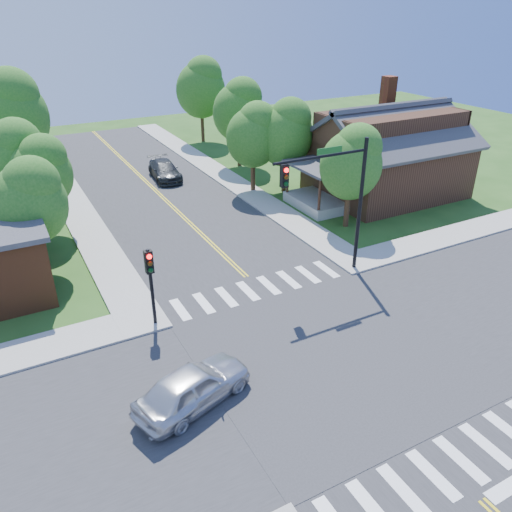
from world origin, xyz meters
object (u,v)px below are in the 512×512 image
signal_pole_nw (150,274)px  car_dgrey (165,171)px  car_silver (193,387)px  signal_mast_ne (335,189)px  house_ne (387,150)px

signal_pole_nw → car_dgrey: size_ratio=0.75×
signal_pole_nw → car_silver: bearing=-93.4°
signal_mast_ne → car_silver: bearing=-151.1°
signal_mast_ne → house_ne: (11.19, 8.65, -1.52)m
house_ne → car_dgrey: size_ratio=2.57×
signal_mast_ne → signal_pole_nw: 9.76m
signal_mast_ne → signal_pole_nw: size_ratio=1.89×
car_dgrey → signal_pole_nw: bearing=-105.0°
signal_pole_nw → car_dgrey: bearing=69.8°
signal_mast_ne → car_dgrey: 20.21m
house_ne → car_silver: size_ratio=2.68×
car_silver → car_dgrey: (7.55, 25.08, -0.06)m
signal_mast_ne → signal_pole_nw: signal_mast_ne is taller
signal_pole_nw → car_dgrey: 21.04m
signal_pole_nw → house_ne: (20.71, 8.66, 0.67)m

